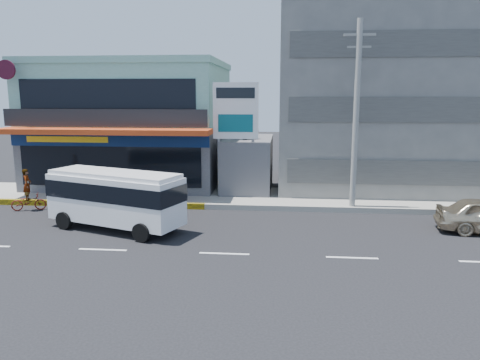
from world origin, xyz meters
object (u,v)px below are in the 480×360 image
Objects in this scene: utility_pole_near at (356,115)px; minibus at (115,195)px; satellite_dish at (247,138)px; billboard at (236,117)px; motorcycle_rider at (28,197)px; shop_building at (135,127)px; concrete_building at (402,82)px.

minibus is at bearing -158.40° from utility_pole_near.
minibus is at bearing -123.83° from satellite_dish.
utility_pole_near is 1.45× the size of minibus.
utility_pole_near is 12.81m from minibus.
satellite_dish is 7.17m from utility_pole_near.
billboard reaches higher than satellite_dish.
utility_pole_near is 18.10m from motorcycle_rider.
satellite_dish is 0.15× the size of utility_pole_near.
shop_building is at bearing 159.79° from satellite_dish.
minibus is at bearing -26.99° from motorcycle_rider.
shop_building is 0.77× the size of concrete_building.
minibus is at bearing -77.06° from shop_building.
billboard is (-10.50, -5.80, -2.07)m from concrete_building.
concrete_building is 1.60× the size of utility_pole_near.
concrete_building is 24.15m from motorcycle_rider.
motorcycle_rider is (-17.49, -1.46, -4.40)m from utility_pole_near.
billboard is at bearing 164.52° from utility_pole_near.
shop_building is at bearing 102.94° from minibus.
utility_pole_near is (6.50, -1.80, 0.22)m from billboard.
billboard is at bearing 51.98° from minibus.
minibus is at bearing -128.02° from billboard.
utility_pole_near is at bearing -25.06° from shop_building.
billboard is at bearing -151.08° from concrete_building.
billboard is 12.20m from motorcycle_rider.
utility_pole_near reaches higher than satellite_dish.
billboard is at bearing 16.51° from motorcycle_rider.
shop_building reaches higher than satellite_dish.
minibus is at bearing -141.86° from concrete_building.
utility_pole_near is at bearing -15.48° from billboard.
billboard is 0.69× the size of utility_pole_near.
billboard is at bearing -32.32° from shop_building.
motorcycle_rider is at bearing -113.59° from shop_building.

